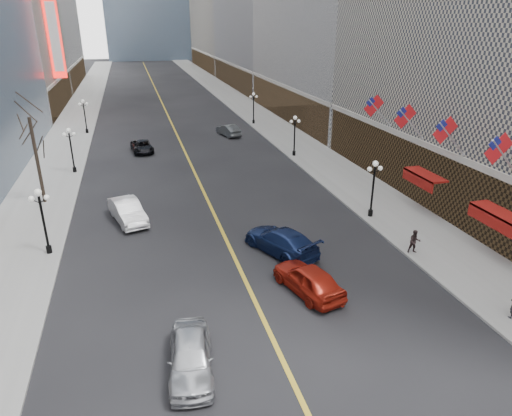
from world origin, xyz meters
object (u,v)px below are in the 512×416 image
car_nb_near (191,356)px  car_sb_near (281,241)px  streetlamp_east_3 (254,105)px  car_sb_far (228,130)px  streetlamp_west_2 (71,146)px  streetlamp_west_3 (84,113)px  car_sb_mid (308,279)px  streetlamp_east_1 (374,183)px  streetlamp_west_1 (42,215)px  car_nb_far (142,147)px  car_nb_mid (128,211)px  streetlamp_east_2 (295,132)px

car_nb_near → car_sb_near: (7.32, 9.71, 0.02)m
streetlamp_east_3 → car_sb_far: bearing=-129.8°
streetlamp_east_3 → streetlamp_west_2: size_ratio=1.00×
streetlamp_west_3 → car_sb_mid: bearing=-71.5°
streetlamp_west_2 → car_sb_near: (14.99, -21.64, -2.05)m
streetlamp_east_1 → streetlamp_west_3: (-23.60, 36.00, 0.00)m
streetlamp_east_3 → car_sb_near: streetlamp_east_3 is taller
streetlamp_west_1 → streetlamp_west_2: size_ratio=1.00×
streetlamp_east_1 → car_nb_near: 20.89m
car_nb_far → car_sb_far: size_ratio=1.04×
streetlamp_west_1 → car_sb_far: streetlamp_west_1 is taller
streetlamp_east_3 → car_nb_near: bearing=-107.9°
streetlamp_west_2 → car_nb_mid: bearing=-69.6°
streetlamp_west_2 → car_nb_far: streetlamp_west_2 is taller
car_sb_near → streetlamp_west_1: bearing=-38.0°
streetlamp_west_3 → car_sb_far: size_ratio=0.98×
streetlamp_east_1 → streetlamp_west_1: size_ratio=1.00×
streetlamp_west_2 → car_sb_mid: size_ratio=0.90×
streetlamp_east_1 → streetlamp_east_3: bearing=90.0°
streetlamp_west_1 → car_sb_near: size_ratio=0.77×
streetlamp_east_2 → streetlamp_east_3: size_ratio=1.00×
streetlamp_west_1 → streetlamp_west_3: size_ratio=1.00×
streetlamp_west_3 → car_sb_far: 19.59m
car_nb_near → car_nb_mid: (-2.52, 17.57, 0.03)m
car_nb_near → car_sb_near: 12.16m
streetlamp_west_3 → car_nb_far: bearing=-59.0°
car_nb_far → car_sb_mid: (8.03, -33.14, 0.19)m
streetlamp_west_1 → streetlamp_east_1: bearing=0.0°
car_sb_far → streetlamp_east_1: bearing=84.7°
streetlamp_east_2 → car_nb_mid: bearing=-143.3°
streetlamp_east_2 → car_nb_mid: (-18.46, -13.78, -2.04)m
car_sb_mid → car_sb_far: 38.68m
streetlamp_east_2 → streetlamp_west_2: (-23.60, 0.00, 0.00)m
streetlamp_west_2 → car_nb_near: bearing=-76.3°
streetlamp_east_1 → streetlamp_east_2: 18.00m
streetlamp_west_2 → streetlamp_east_1: bearing=-37.3°
streetlamp_west_2 → streetlamp_east_2: bearing=0.0°
streetlamp_east_1 → car_nb_mid: bearing=167.1°
streetlamp_west_1 → car_sb_near: 15.56m
car_nb_far → streetlamp_west_3: bearing=114.3°
car_nb_far → car_nb_mid: bearing=-101.8°
car_nb_mid → car_sb_far: 28.87m
streetlamp_east_3 → car_nb_mid: size_ratio=0.87×
streetlamp_east_1 → car_sb_near: bearing=-157.1°
car_nb_near → car_nb_far: size_ratio=1.01×
streetlamp_east_1 → car_sb_mid: 12.41m
car_sb_far → streetlamp_west_2: bearing=17.6°
streetlamp_east_3 → streetlamp_west_3: bearing=180.0°
car_nb_mid → car_sb_far: (13.33, 25.61, -0.10)m
streetlamp_west_3 → car_sb_near: (14.99, -39.64, -2.05)m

